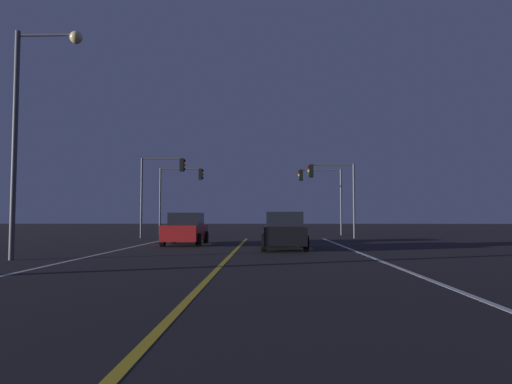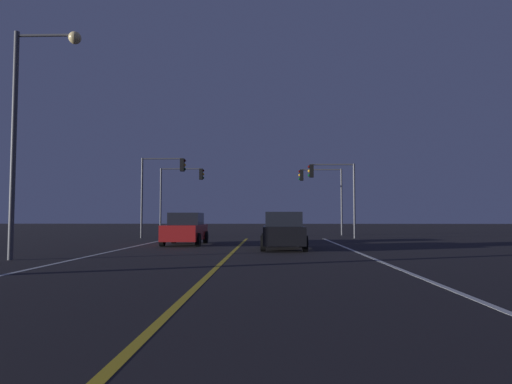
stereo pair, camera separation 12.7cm
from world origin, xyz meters
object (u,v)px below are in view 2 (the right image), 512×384
traffic_light_near_right (331,182)px  traffic_light_far_left (182,185)px  traffic_light_near_left (163,179)px  street_lamp_left_mid (30,113)px  car_oncoming (186,229)px  traffic_light_far_right (321,186)px  car_ahead_far (283,231)px

traffic_light_near_right → traffic_light_far_left: traffic_light_far_left is taller
traffic_light_near_left → street_lamp_left_mid: 16.12m
traffic_light_near_left → street_lamp_left_mid: street_lamp_left_mid is taller
car_oncoming → traffic_light_near_left: bearing=-157.7°
car_oncoming → traffic_light_near_right: size_ratio=0.83×
traffic_light_near_left → traffic_light_far_right: 12.92m
car_oncoming → traffic_light_near_left: (-3.03, 7.40, 3.35)m
car_ahead_far → traffic_light_near_left: (-8.13, 10.64, 3.35)m
traffic_light_near_right → traffic_light_near_left: traffic_light_near_left is taller
traffic_light_near_left → traffic_light_far_right: traffic_light_near_left is taller
car_ahead_far → traffic_light_near_left: traffic_light_near_left is taller
car_ahead_far → traffic_light_near_right: size_ratio=0.83×
traffic_light_far_right → car_ahead_far: bearing=77.6°
car_ahead_far → traffic_light_far_left: (-7.87, 16.14, 3.29)m
traffic_light_far_left → street_lamp_left_mid: 21.62m
traffic_light_near_left → traffic_light_far_left: size_ratio=1.02×
car_oncoming → street_lamp_left_mid: bearing=-24.1°
traffic_light_far_right → traffic_light_near_right: bearing=91.3°
car_oncoming → traffic_light_far_left: (-2.76, 12.90, 3.29)m
traffic_light_near_right → traffic_light_far_left: 12.79m
car_ahead_far → traffic_light_far_left: bearing=26.0°
traffic_light_far_left → car_oncoming: bearing=-77.9°
car_oncoming → traffic_light_far_left: traffic_light_far_left is taller
car_ahead_far → traffic_light_far_left: 18.25m
traffic_light_far_left → traffic_light_far_right: bearing=0.0°
traffic_light_near_right → street_lamp_left_mid: (-12.66, -16.07, 1.23)m
car_ahead_far → car_oncoming: bearing=57.6°
car_ahead_far → street_lamp_left_mid: street_lamp_left_mid is taller
traffic_light_far_right → traffic_light_near_left: bearing=25.2°
traffic_light_far_right → street_lamp_left_mid: size_ratio=0.67×
traffic_light_far_right → traffic_light_far_left: size_ratio=0.98×
car_ahead_far → street_lamp_left_mid: size_ratio=0.54×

